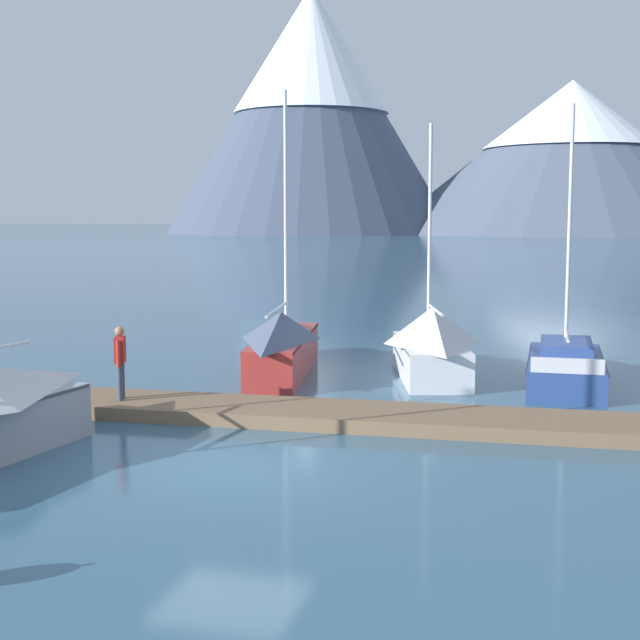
{
  "coord_description": "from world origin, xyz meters",
  "views": [
    {
      "loc": [
        5.76,
        -14.7,
        4.54
      ],
      "look_at": [
        0.0,
        6.0,
        2.0
      ],
      "focal_mm": 50.64,
      "sensor_mm": 36.0,
      "label": 1
    }
  ],
  "objects_px": {
    "sailboat_mid_dock_port": "(285,342)",
    "person_on_dock": "(120,358)",
    "sailboat_mid_dock_starboard": "(430,344)",
    "sailboat_far_berth": "(565,364)"
  },
  "relations": [
    {
      "from": "sailboat_mid_dock_port",
      "to": "person_on_dock",
      "type": "xyz_separation_m",
      "value": [
        -2.01,
        -6.01,
        0.38
      ]
    },
    {
      "from": "sailboat_far_berth",
      "to": "sailboat_mid_dock_starboard",
      "type": "bearing_deg",
      "value": -176.75
    },
    {
      "from": "sailboat_mid_dock_starboard",
      "to": "person_on_dock",
      "type": "distance_m",
      "value": 8.85
    },
    {
      "from": "sailboat_mid_dock_starboard",
      "to": "person_on_dock",
      "type": "xyz_separation_m",
      "value": [
        -6.14,
        -6.37,
        0.32
      ]
    },
    {
      "from": "sailboat_mid_dock_starboard",
      "to": "person_on_dock",
      "type": "height_order",
      "value": "sailboat_mid_dock_starboard"
    },
    {
      "from": "sailboat_mid_dock_port",
      "to": "person_on_dock",
      "type": "height_order",
      "value": "sailboat_mid_dock_port"
    },
    {
      "from": "sailboat_mid_dock_port",
      "to": "sailboat_mid_dock_starboard",
      "type": "distance_m",
      "value": 4.14
    },
    {
      "from": "sailboat_mid_dock_starboard",
      "to": "sailboat_far_berth",
      "type": "xyz_separation_m",
      "value": [
        3.66,
        0.21,
        -0.45
      ]
    },
    {
      "from": "sailboat_mid_dock_port",
      "to": "person_on_dock",
      "type": "relative_size",
      "value": 4.74
    },
    {
      "from": "sailboat_mid_dock_starboard",
      "to": "sailboat_far_berth",
      "type": "relative_size",
      "value": 0.94
    }
  ]
}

